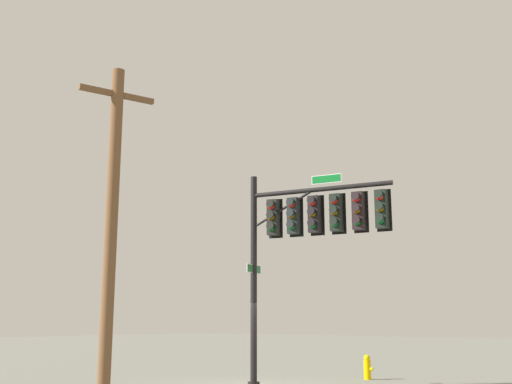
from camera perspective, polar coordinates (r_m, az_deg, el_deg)
signal_pole_assembly at (r=18.59m, az=5.09°, el=-3.09°), size 4.49×1.62×6.44m
utility_pole at (r=14.18m, az=-13.17°, el=-3.23°), size 0.66×1.75×7.73m
fire_hydrant at (r=22.44m, az=10.19°, el=-15.56°), size 0.33×0.24×0.83m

